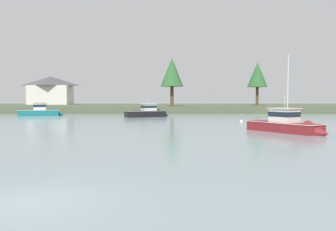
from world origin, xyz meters
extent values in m
plane|color=gray|center=(0.00, 0.00, 0.00)|extent=(550.13, 550.13, 0.00)
cube|color=#4C563D|center=(0.00, 82.29, 0.70)|extent=(247.56, 46.62, 1.41)
cube|color=maroon|center=(14.90, 22.11, 0.20)|extent=(5.65, 7.39, 1.39)
cone|color=maroon|center=(16.77, 18.99, 0.20)|extent=(2.77, 2.78, 2.01)
cube|color=silver|center=(14.90, 22.11, 0.87)|extent=(5.80, 7.56, 0.05)
cube|color=silver|center=(14.94, 22.05, 1.53)|extent=(2.67, 2.82, 1.26)
cube|color=#19232D|center=(14.94, 22.05, 1.65)|extent=(2.73, 2.88, 0.45)
cube|color=beige|center=(14.94, 22.05, 2.19)|extent=(3.05, 3.19, 0.06)
cylinder|color=silver|center=(14.94, 22.05, 2.81)|extent=(0.03, 0.03, 1.18)
cube|color=#669ECC|center=(22.57, 42.89, 0.13)|extent=(4.91, 7.73, 1.46)
cube|color=#CCB78E|center=(22.57, 42.89, 0.88)|extent=(4.51, 7.22, 0.04)
cube|color=silver|center=(22.72, 43.24, 1.13)|extent=(1.85, 2.04, 0.45)
cylinder|color=silver|center=(22.32, 42.34, 5.24)|extent=(0.15, 0.15, 8.68)
cylinder|color=silver|center=(22.94, 43.72, 1.45)|extent=(1.35, 2.82, 0.12)
cylinder|color=silver|center=(22.94, 43.72, 1.50)|extent=(1.24, 2.55, 0.14)
cylinder|color=#999999|center=(21.70, 40.96, 5.21)|extent=(1.26, 2.79, 8.63)
cube|color=black|center=(0.51, 48.40, 0.23)|extent=(6.99, 4.77, 1.62)
cone|color=black|center=(3.55, 49.74, 0.23)|extent=(2.53, 2.63, 2.05)
cube|color=silver|center=(0.51, 48.40, 1.01)|extent=(7.15, 4.91, 0.05)
cube|color=silver|center=(1.10, 48.65, 1.61)|extent=(2.71, 2.54, 1.12)
cube|color=#19232D|center=(1.10, 48.65, 1.72)|extent=(2.77, 2.59, 0.40)
cube|color=beige|center=(1.10, 48.65, 2.20)|extent=(3.07, 2.91, 0.06)
cylinder|color=silver|center=(1.10, 48.65, 2.69)|extent=(0.03, 0.03, 0.93)
cube|color=#196B70|center=(-18.80, 52.49, 0.23)|extent=(7.15, 3.86, 1.60)
cone|color=#196B70|center=(-15.50, 53.36, 0.23)|extent=(2.35, 2.40, 1.98)
cube|color=silver|center=(-18.80, 52.49, 1.00)|extent=(7.30, 3.98, 0.05)
cube|color=silver|center=(-18.55, 52.56, 1.67)|extent=(2.46, 2.23, 1.28)
cube|color=#19232D|center=(-18.55, 52.56, 1.80)|extent=(2.51, 2.28, 0.46)
cube|color=beige|center=(-18.55, 52.56, 2.35)|extent=(2.77, 2.57, 0.06)
cylinder|color=silver|center=(-18.55, 52.56, 3.07)|extent=(0.03, 0.03, 1.39)
sphere|color=white|center=(14.00, 36.08, 0.07)|extent=(0.43, 0.43, 0.43)
torus|color=#333338|center=(14.00, 36.08, 0.33)|extent=(0.12, 0.12, 0.02)
cylinder|color=brown|center=(5.29, 64.93, 4.92)|extent=(0.73, 0.73, 7.02)
cone|color=#2D602D|center=(5.29, 64.93, 8.70)|extent=(4.91, 4.91, 6.00)
cylinder|color=brown|center=(25.73, 73.06, 5.02)|extent=(0.65, 0.65, 7.22)
cone|color=#2D602D|center=(25.73, 73.06, 8.75)|extent=(4.76, 4.76, 5.82)
cube|color=silver|center=(-28.51, 88.91, 4.06)|extent=(11.06, 7.47, 5.30)
pyramid|color=#47474C|center=(-28.51, 88.91, 7.99)|extent=(11.95, 8.07, 2.56)
camera|label=1|loc=(3.94, -10.37, 3.11)|focal=37.53mm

